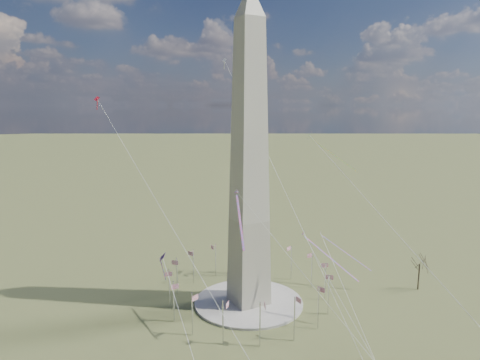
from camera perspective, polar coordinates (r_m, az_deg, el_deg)
name	(u,v)px	position (r m, az deg, el deg)	size (l,w,h in m)	color
ground	(249,303)	(148.28, 1.16, -16.10)	(2000.00, 2000.00, 0.00)	#4E552A
plaza	(249,302)	(148.11, 1.16, -15.96)	(36.00, 36.00, 0.80)	#B5AFA5
washington_monument	(249,161)	(134.35, 1.23, 2.61)	(15.56, 15.56, 100.00)	#ACA390
flagpole_ring	(249,283)	(145.24, 1.17, -13.52)	(54.40, 54.40, 13.00)	silver
tree_near	(420,262)	(166.88, 22.86, -10.05)	(8.24, 8.24, 14.41)	brown
kite_delta_black	(313,138)	(157.62, 9.65, 5.58)	(17.54, 15.86, 15.90)	black
kite_diamond_purple	(163,260)	(127.85, -10.28, -10.47)	(2.33, 2.99, 8.73)	#3D176A
kite_streamer_left	(323,251)	(133.91, 10.99, -9.29)	(10.17, 16.50, 12.63)	#FF284A
kite_streamer_mid	(239,212)	(123.59, -0.12, -4.32)	(8.16, 18.08, 13.06)	#FF284A
kite_streamer_right	(339,247)	(159.34, 13.04, -8.71)	(13.47, 14.77, 12.94)	#FF284A
kite_small_red	(97,100)	(150.08, -18.54, 10.09)	(1.71, 1.50, 4.49)	red
kite_small_white	(224,61)	(175.44, -2.09, 15.53)	(1.34, 1.49, 4.09)	silver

